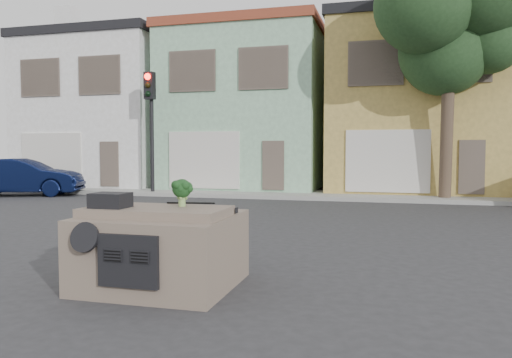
% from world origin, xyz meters
% --- Properties ---
extents(ground_plane, '(120.00, 120.00, 0.00)m').
position_xyz_m(ground_plane, '(0.00, 0.00, 0.00)').
color(ground_plane, '#303033').
rests_on(ground_plane, ground).
extents(sidewalk, '(40.00, 3.00, 0.15)m').
position_xyz_m(sidewalk, '(0.00, 10.50, 0.07)').
color(sidewalk, gray).
rests_on(sidewalk, ground).
extents(townhouse_white, '(7.20, 8.20, 7.55)m').
position_xyz_m(townhouse_white, '(-11.00, 14.50, 3.77)').
color(townhouse_white, white).
rests_on(townhouse_white, ground).
extents(townhouse_mint, '(7.20, 8.20, 7.55)m').
position_xyz_m(townhouse_mint, '(-3.50, 14.50, 3.77)').
color(townhouse_mint, '#91C19C').
rests_on(townhouse_mint, ground).
extents(townhouse_tan, '(7.20, 8.20, 7.55)m').
position_xyz_m(townhouse_tan, '(4.00, 14.50, 3.77)').
color(townhouse_tan, tan).
rests_on(townhouse_tan, ground).
extents(navy_sedan, '(4.88, 3.10, 1.52)m').
position_xyz_m(navy_sedan, '(-11.47, 7.93, 0.00)').
color(navy_sedan, black).
rests_on(navy_sedan, ground).
extents(traffic_signal, '(0.40, 0.40, 5.10)m').
position_xyz_m(traffic_signal, '(-6.50, 9.50, 2.55)').
color(traffic_signal, black).
rests_on(traffic_signal, ground).
extents(tree_near, '(4.40, 4.00, 8.50)m').
position_xyz_m(tree_near, '(5.00, 9.80, 4.25)').
color(tree_near, '#223F1F').
rests_on(tree_near, ground).
extents(car_dashboard, '(2.00, 1.80, 1.12)m').
position_xyz_m(car_dashboard, '(0.00, -3.00, 0.56)').
color(car_dashboard, '#706052').
rests_on(car_dashboard, ground).
extents(instrument_hump, '(0.48, 0.38, 0.20)m').
position_xyz_m(instrument_hump, '(-0.58, -3.35, 1.22)').
color(instrument_hump, black).
rests_on(instrument_hump, car_dashboard).
extents(wiper_arm, '(0.69, 0.15, 0.02)m').
position_xyz_m(wiper_arm, '(0.28, -2.62, 1.13)').
color(wiper_arm, black).
rests_on(wiper_arm, car_dashboard).
extents(broccoli, '(0.44, 0.44, 0.39)m').
position_xyz_m(broccoli, '(0.29, -2.96, 1.31)').
color(broccoli, black).
rests_on(broccoli, car_dashboard).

